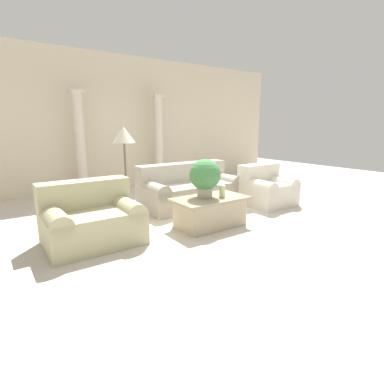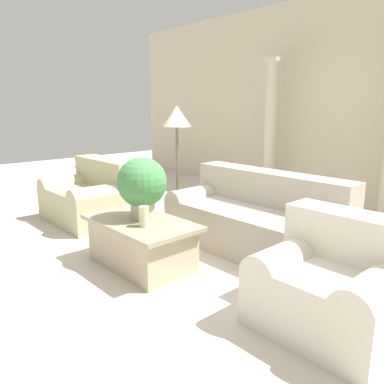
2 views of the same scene
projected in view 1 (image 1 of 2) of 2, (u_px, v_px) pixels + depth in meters
name	position (u px, v px, depth m)	size (l,w,h in m)	color
ground_plane	(197.00, 217.00, 5.12)	(16.00, 16.00, 0.00)	beige
wall_back	(119.00, 123.00, 7.41)	(10.00, 0.06, 3.20)	beige
sofa_long	(189.00, 189.00, 5.81)	(1.92, 0.90, 0.81)	#ADA393
loveseat	(91.00, 218.00, 3.95)	(1.19, 0.90, 0.81)	#B3AF85
coffee_table	(210.00, 212.00, 4.63)	(1.14, 0.66, 0.46)	tan
potted_plant	(205.00, 176.00, 4.53)	(0.48, 0.48, 0.59)	#B2A893
pillar_candle	(222.00, 191.00, 4.60)	(0.09, 0.09, 0.18)	beige
floor_lamp	(124.00, 142.00, 4.86)	(0.36, 0.36, 1.52)	brown
column_left	(80.00, 143.00, 6.55)	(0.30, 0.30, 2.27)	beige
column_right	(159.00, 140.00, 7.65)	(0.30, 0.30, 2.27)	beige
armchair	(267.00, 188.00, 5.89)	(0.92, 0.81, 0.78)	beige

